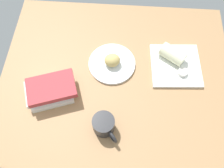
% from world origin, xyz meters
% --- Properties ---
extents(dining_table, '(1.10, 0.90, 0.04)m').
position_xyz_m(dining_table, '(0.00, 0.00, 0.02)').
color(dining_table, '#9E754C').
rests_on(dining_table, ground).
extents(round_plate, '(0.23, 0.23, 0.01)m').
position_xyz_m(round_plate, '(-0.02, 0.06, 0.05)').
color(round_plate, white).
rests_on(round_plate, dining_table).
extents(scone_pastry, '(0.09, 0.08, 0.06)m').
position_xyz_m(scone_pastry, '(-0.02, 0.06, 0.08)').
color(scone_pastry, tan).
rests_on(scone_pastry, round_plate).
extents(square_plate, '(0.25, 0.25, 0.02)m').
position_xyz_m(square_plate, '(0.28, 0.07, 0.05)').
color(square_plate, white).
rests_on(square_plate, dining_table).
extents(sauce_cup, '(0.04, 0.04, 0.02)m').
position_xyz_m(sauce_cup, '(0.31, 0.02, 0.07)').
color(sauce_cup, silver).
rests_on(sauce_cup, square_plate).
extents(breakfast_wrap, '(0.14, 0.12, 0.07)m').
position_xyz_m(breakfast_wrap, '(0.26, 0.10, 0.09)').
color(breakfast_wrap, beige).
rests_on(breakfast_wrap, square_plate).
extents(book_stack, '(0.25, 0.21, 0.08)m').
position_xyz_m(book_stack, '(-0.29, -0.12, 0.08)').
color(book_stack, silver).
rests_on(book_stack, dining_table).
extents(coffee_mug, '(0.11, 0.12, 0.09)m').
position_xyz_m(coffee_mug, '(-0.03, -0.26, 0.09)').
color(coffee_mug, '#262628').
rests_on(coffee_mug, dining_table).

